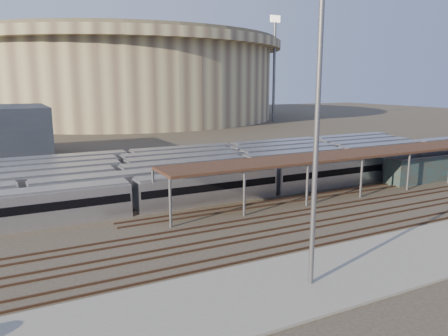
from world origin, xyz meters
name	(u,v)px	position (x,y,z in m)	size (l,w,h in m)	color
ground	(246,219)	(0.00, 0.00, 0.00)	(420.00, 420.00, 0.00)	#383026
apron	(290,285)	(-5.00, -15.00, 0.10)	(50.00, 9.00, 0.20)	gray
subway_trains	(176,173)	(-0.68, 18.50, 1.80)	(128.93, 23.90, 3.60)	silver
inspection_shed	(371,153)	(22.00, 4.00, 4.98)	(60.30, 6.00, 5.30)	slate
empty_tracks	(271,233)	(0.00, -5.00, 0.09)	(170.00, 9.62, 0.18)	#4C3323
stadium	(126,78)	(25.00, 140.00, 16.47)	(124.00, 124.00, 32.50)	tan
floodlight_2	(274,66)	(70.00, 100.00, 20.65)	(4.00, 1.00, 38.40)	slate
floodlight_3	(28,67)	(-10.00, 160.00, 20.65)	(4.00, 1.00, 38.40)	slate
teal_boxcar	(430,168)	(34.32, 4.00, 1.86)	(15.97, 3.09, 3.73)	#1F454E
yard_light_pole	(317,135)	(-3.61, -15.58, 10.90)	(0.81, 0.36, 21.23)	slate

